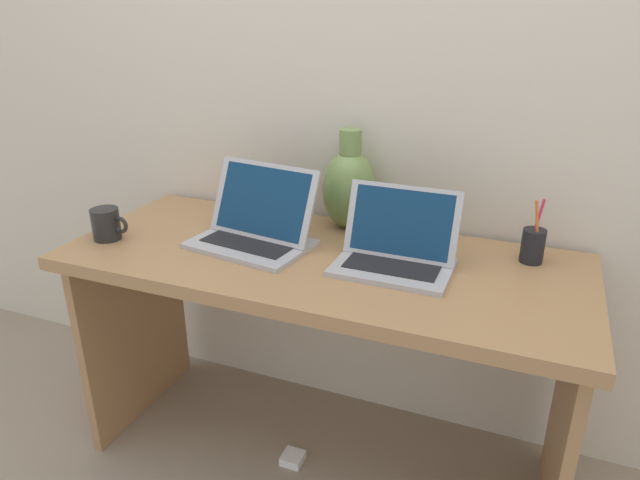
% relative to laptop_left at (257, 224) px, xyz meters
% --- Properties ---
extents(ground_plane, '(6.00, 6.00, 0.00)m').
position_rel_laptop_left_xyz_m(ground_plane, '(0.21, -0.02, -0.81)').
color(ground_plane, gray).
extents(back_wall, '(4.40, 0.04, 2.40)m').
position_rel_laptop_left_xyz_m(back_wall, '(0.21, 0.33, 0.39)').
color(back_wall, beige).
rests_on(back_wall, ground).
extents(desk, '(1.51, 0.62, 0.74)m').
position_rel_laptop_left_xyz_m(desk, '(0.21, -0.02, -0.22)').
color(desk, '#AD7F51').
rests_on(desk, ground).
extents(laptop_left, '(0.38, 0.29, 0.23)m').
position_rel_laptop_left_xyz_m(laptop_left, '(0.00, 0.00, 0.00)').
color(laptop_left, '#B2B2B7').
rests_on(laptop_left, desk).
extents(laptop_right, '(0.32, 0.23, 0.21)m').
position_rel_laptop_left_xyz_m(laptop_right, '(0.43, 0.00, -0.01)').
color(laptop_right, '#B2B2B7').
rests_on(laptop_right, desk).
extents(green_vase, '(0.17, 0.17, 0.32)m').
position_rel_laptop_left_xyz_m(green_vase, '(0.21, 0.23, 0.07)').
color(green_vase, '#75934C').
rests_on(green_vase, desk).
extents(coffee_mug, '(0.12, 0.09, 0.10)m').
position_rel_laptop_left_xyz_m(coffee_mug, '(-0.44, -0.14, -0.01)').
color(coffee_mug, black).
rests_on(coffee_mug, desk).
extents(pen_cup, '(0.06, 0.06, 0.19)m').
position_rel_laptop_left_xyz_m(pen_cup, '(0.78, 0.16, -0.01)').
color(pen_cup, black).
rests_on(pen_cup, desk).
extents(power_brick, '(0.07, 0.07, 0.03)m').
position_rel_laptop_left_xyz_m(power_brick, '(0.14, -0.08, -0.79)').
color(power_brick, white).
rests_on(power_brick, ground).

